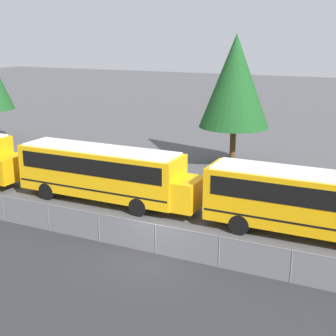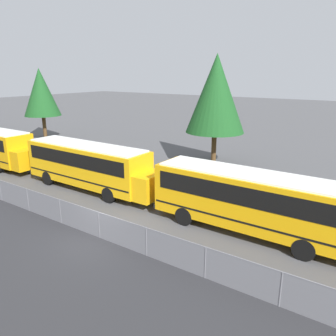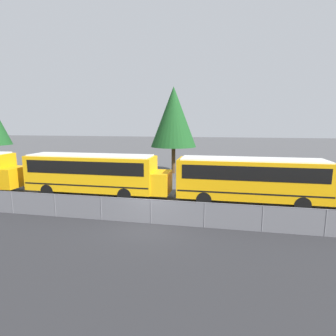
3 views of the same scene
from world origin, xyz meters
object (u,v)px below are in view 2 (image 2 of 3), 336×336
Objects in this scene: tree_0 at (41,92)px; tree_3 at (216,94)px; school_bus_3 at (253,199)px; school_bus_2 at (89,163)px.

tree_3 is at bearing 2.91° from tree_0.
school_bus_3 is at bearing -54.86° from tree_3.
school_bus_3 is 1.18× the size of tree_3.
tree_0 is (-18.48, 9.60, 3.88)m from school_bus_2.
tree_0 is 0.89× the size of tree_3.
tree_3 reaches higher than school_bus_2.
school_bus_2 is 12.45m from tree_3.
school_bus_2 is at bearing 179.92° from school_bus_3.
school_bus_3 is 13.90m from tree_3.
tree_0 is at bearing 162.51° from school_bus_3.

